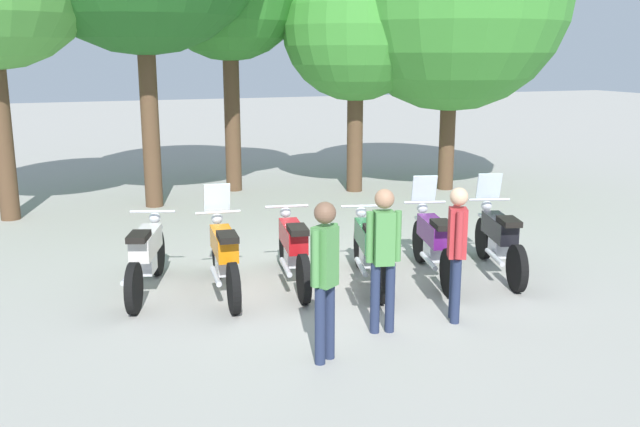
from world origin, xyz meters
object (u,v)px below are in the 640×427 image
person_1 (383,250)px  person_2 (325,270)px  motorcycle_0 (146,255)px  motorcycle_1 (224,255)px  motorcycle_5 (499,238)px  tree_3 (356,27)px  person_0 (457,245)px  motorcycle_3 (369,248)px  motorcycle_2 (293,248)px  motorcycle_4 (434,242)px

person_1 → person_2: size_ratio=0.99×
motorcycle_0 → motorcycle_1: (0.97, -0.38, 0.01)m
motorcycle_5 → tree_3: bearing=12.8°
person_0 → tree_3: tree_3 is taller
person_0 → motorcycle_0: bearing=-11.5°
motorcycle_0 → motorcycle_3: same height
person_0 → person_1: bearing=25.4°
motorcycle_2 → person_2: bearing=178.0°
motorcycle_0 → motorcycle_2: (1.94, -0.35, 0.00)m
motorcycle_1 → motorcycle_2: 0.97m
motorcycle_4 → tree_3: (1.46, 6.25, 3.16)m
motorcycle_5 → tree_3: tree_3 is taller
person_1 → tree_3: (3.02, 7.84, 2.70)m
motorcycle_0 → person_0: bearing=-107.2°
motorcycle_2 → motorcycle_5: (2.93, -0.59, 0.01)m
person_1 → person_0: bearing=103.5°
person_1 → motorcycle_4: bearing=147.5°
motorcycle_1 → motorcycle_3: (1.95, -0.33, -0.01)m
motorcycle_0 → motorcycle_3: bearing=-85.6°
motorcycle_3 → motorcycle_5: 1.96m
motorcycle_2 → person_0: bearing=-136.6°
motorcycle_2 → person_1: person_1 is taller
motorcycle_1 → person_1: 2.46m
motorcycle_2 → person_0: (1.36, -1.99, 0.43)m
motorcycle_4 → person_1: person_1 is taller
motorcycle_5 → person_2: bearing=136.4°
motorcycle_1 → motorcycle_3: motorcycle_1 is taller
motorcycle_2 → person_1: bearing=-159.8°
person_0 → person_1: 0.96m
person_2 → tree_3: (3.90, 8.33, 2.68)m
motorcycle_5 → person_1: 2.94m
motorcycle_3 → person_1: size_ratio=1.28×
motorcycle_0 → motorcycle_5: bearing=-82.8°
motorcycle_5 → tree_3: size_ratio=0.40×
motorcycle_2 → person_1: size_ratio=1.30×
motorcycle_0 → person_0: size_ratio=1.31×
motorcycle_5 → person_0: person_0 is taller
motorcycle_3 → motorcycle_5: bearing=-82.2°
motorcycle_1 → motorcycle_4: size_ratio=1.02×
person_1 → tree_3: size_ratio=0.31×
motorcycle_1 → person_0: size_ratio=1.35×
person_0 → motorcycle_4: bearing=-86.9°
motorcycle_1 → motorcycle_4: bearing=-92.5°
motorcycle_3 → motorcycle_1: bearing=94.8°
motorcycle_4 → person_0: (-0.59, -1.56, 0.42)m
motorcycle_5 → tree_3: 7.16m
motorcycle_0 → motorcycle_1: 1.04m
motorcycle_3 → person_2: bearing=160.3°
motorcycle_2 → person_0: 2.45m
motorcycle_2 → motorcycle_5: motorcycle_5 is taller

